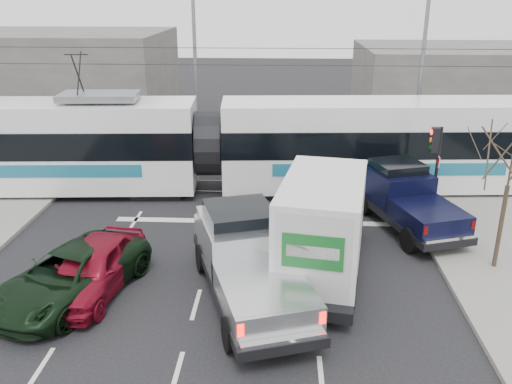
{
  "coord_description": "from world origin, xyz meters",
  "views": [
    {
      "loc": [
        0.68,
        -13.37,
        8.5
      ],
      "look_at": [
        -0.19,
        4.51,
        1.8
      ],
      "focal_mm": 38.0,
      "sensor_mm": 36.0,
      "label": 1
    }
  ],
  "objects_px": {
    "street_lamp_far": "(192,57)",
    "box_truck": "(324,226)",
    "tram": "(208,145)",
    "red_car": "(94,267)",
    "navy_pickup": "(405,197)",
    "silver_pickup": "(247,257)",
    "green_car": "(71,275)",
    "traffic_signal": "(435,153)",
    "street_lamp_near": "(418,64)"
  },
  "relations": [
    {
      "from": "street_lamp_far",
      "to": "box_truck",
      "type": "relative_size",
      "value": 1.28
    },
    {
      "from": "tram",
      "to": "red_car",
      "type": "xyz_separation_m",
      "value": [
        -2.28,
        -8.77,
        -1.35
      ]
    },
    {
      "from": "navy_pickup",
      "to": "silver_pickup",
      "type": "bearing_deg",
      "value": -154.86
    },
    {
      "from": "silver_pickup",
      "to": "green_car",
      "type": "height_order",
      "value": "silver_pickup"
    },
    {
      "from": "street_lamp_far",
      "to": "box_truck",
      "type": "bearing_deg",
      "value": -66.04
    },
    {
      "from": "traffic_signal",
      "to": "box_truck",
      "type": "distance_m",
      "value": 6.4
    },
    {
      "from": "tram",
      "to": "green_car",
      "type": "relative_size",
      "value": 5.65
    },
    {
      "from": "street_lamp_near",
      "to": "navy_pickup",
      "type": "bearing_deg",
      "value": -103.45
    },
    {
      "from": "red_car",
      "to": "street_lamp_near",
      "type": "bearing_deg",
      "value": 56.09
    },
    {
      "from": "tram",
      "to": "silver_pickup",
      "type": "relative_size",
      "value": 4.21
    },
    {
      "from": "green_car",
      "to": "red_car",
      "type": "relative_size",
      "value": 1.14
    },
    {
      "from": "tram",
      "to": "traffic_signal",
      "type": "bearing_deg",
      "value": -21.56
    },
    {
      "from": "navy_pickup",
      "to": "street_lamp_far",
      "type": "bearing_deg",
      "value": 115.99
    },
    {
      "from": "silver_pickup",
      "to": "tram",
      "type": "bearing_deg",
      "value": 87.02
    },
    {
      "from": "street_lamp_far",
      "to": "navy_pickup",
      "type": "xyz_separation_m",
      "value": [
        9.58,
        -10.04,
        -3.96
      ]
    },
    {
      "from": "green_car",
      "to": "box_truck",
      "type": "bearing_deg",
      "value": 34.69
    },
    {
      "from": "street_lamp_near",
      "to": "box_truck",
      "type": "bearing_deg",
      "value": -113.8
    },
    {
      "from": "tram",
      "to": "box_truck",
      "type": "bearing_deg",
      "value": -61.93
    },
    {
      "from": "tram",
      "to": "red_car",
      "type": "bearing_deg",
      "value": -108.2
    },
    {
      "from": "traffic_signal",
      "to": "street_lamp_far",
      "type": "height_order",
      "value": "street_lamp_far"
    },
    {
      "from": "street_lamp_far",
      "to": "tram",
      "type": "relative_size",
      "value": 0.3
    },
    {
      "from": "traffic_signal",
      "to": "tram",
      "type": "bearing_deg",
      "value": 162.08
    },
    {
      "from": "traffic_signal",
      "to": "silver_pickup",
      "type": "xyz_separation_m",
      "value": [
        -6.75,
        -5.79,
        -1.54
      ]
    },
    {
      "from": "box_truck",
      "to": "red_car",
      "type": "xyz_separation_m",
      "value": [
        -6.85,
        -1.37,
        -0.88
      ]
    },
    {
      "from": "traffic_signal",
      "to": "navy_pickup",
      "type": "distance_m",
      "value": 2.0
    },
    {
      "from": "box_truck",
      "to": "tram",
      "type": "bearing_deg",
      "value": 131.72
    },
    {
      "from": "traffic_signal",
      "to": "red_car",
      "type": "bearing_deg",
      "value": -152.6
    },
    {
      "from": "silver_pickup",
      "to": "box_truck",
      "type": "distance_m",
      "value": 2.69
    },
    {
      "from": "street_lamp_near",
      "to": "red_car",
      "type": "distance_m",
      "value": 18.56
    },
    {
      "from": "red_car",
      "to": "street_lamp_far",
      "type": "bearing_deg",
      "value": 95.98
    },
    {
      "from": "street_lamp_far",
      "to": "navy_pickup",
      "type": "relative_size",
      "value": 1.53
    },
    {
      "from": "traffic_signal",
      "to": "tram",
      "type": "relative_size",
      "value": 0.12
    },
    {
      "from": "street_lamp_near",
      "to": "street_lamp_far",
      "type": "height_order",
      "value": "same"
    },
    {
      "from": "street_lamp_far",
      "to": "green_car",
      "type": "height_order",
      "value": "street_lamp_far"
    },
    {
      "from": "traffic_signal",
      "to": "street_lamp_near",
      "type": "relative_size",
      "value": 0.4
    },
    {
      "from": "navy_pickup",
      "to": "street_lamp_near",
      "type": "bearing_deg",
      "value": 58.88
    },
    {
      "from": "silver_pickup",
      "to": "box_truck",
      "type": "relative_size",
      "value": 1.0
    },
    {
      "from": "street_lamp_far",
      "to": "green_car",
      "type": "xyz_separation_m",
      "value": [
        -1.19,
        -15.76,
        -4.39
      ]
    },
    {
      "from": "navy_pickup",
      "to": "green_car",
      "type": "bearing_deg",
      "value": -169.68
    },
    {
      "from": "street_lamp_far",
      "to": "green_car",
      "type": "distance_m",
      "value": 16.4
    },
    {
      "from": "traffic_signal",
      "to": "street_lamp_far",
      "type": "distance_m",
      "value": 14.47
    },
    {
      "from": "red_car",
      "to": "green_car",
      "type": "bearing_deg",
      "value": -135.63
    },
    {
      "from": "silver_pickup",
      "to": "street_lamp_far",
      "type": "bearing_deg",
      "value": 86.78
    },
    {
      "from": "navy_pickup",
      "to": "red_car",
      "type": "bearing_deg",
      "value": -170.16
    },
    {
      "from": "street_lamp_far",
      "to": "red_car",
      "type": "distance_m",
      "value": 15.97
    },
    {
      "from": "silver_pickup",
      "to": "red_car",
      "type": "height_order",
      "value": "silver_pickup"
    },
    {
      "from": "street_lamp_near",
      "to": "navy_pickup",
      "type": "relative_size",
      "value": 1.53
    },
    {
      "from": "street_lamp_near",
      "to": "green_car",
      "type": "xyz_separation_m",
      "value": [
        -12.69,
        -13.76,
        -4.39
      ]
    },
    {
      "from": "tram",
      "to": "street_lamp_far",
      "type": "bearing_deg",
      "value": 100.37
    },
    {
      "from": "red_car",
      "to": "traffic_signal",
      "type": "bearing_deg",
      "value": 35.75
    }
  ]
}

